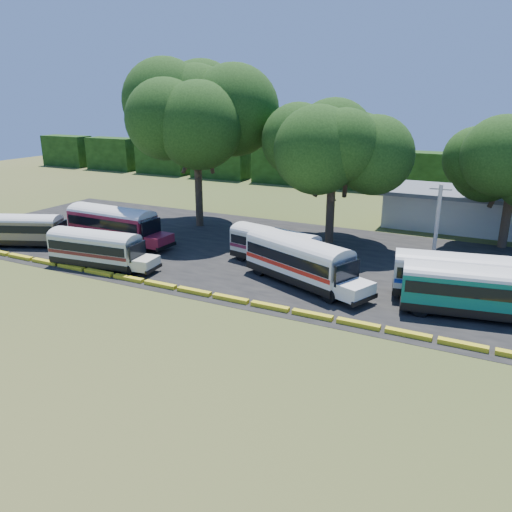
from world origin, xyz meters
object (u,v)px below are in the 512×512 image
at_px(tree_west, 196,108).
at_px(bus_red, 114,223).
at_px(bus_white_red, 300,258).
at_px(bus_teal, 474,288).
at_px(bus_beige, 23,228).
at_px(bus_cream_west, 97,247).

bearing_deg(tree_west, bus_red, -109.49).
height_order(bus_white_red, bus_teal, bus_white_red).
bearing_deg(bus_white_red, tree_west, 167.20).
relative_size(bus_white_red, tree_west, 0.66).
relative_size(bus_beige, bus_red, 0.85).
distance_m(bus_cream_west, bus_white_red, 16.75).
bearing_deg(bus_white_red, bus_red, -163.36).
xyz_separation_m(bus_cream_west, bus_teal, (28.33, 3.39, 0.16)).
distance_m(bus_red, bus_teal, 31.95).
distance_m(bus_beige, bus_cream_west, 10.83).
bearing_deg(bus_white_red, bus_beige, -152.44).
relative_size(bus_teal, tree_west, 0.62).
distance_m(bus_cream_west, bus_teal, 28.53).
distance_m(bus_beige, tree_west, 20.52).
height_order(bus_cream_west, tree_west, tree_west).
height_order(bus_red, bus_white_red, bus_red).
bearing_deg(bus_red, tree_west, 72.40).
bearing_deg(bus_red, bus_beige, -146.64).
bearing_deg(tree_west, bus_beige, -127.11).
bearing_deg(bus_teal, bus_beige, 172.89).
relative_size(bus_cream_west, tree_west, 0.58).
bearing_deg(bus_beige, bus_white_red, -17.57).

